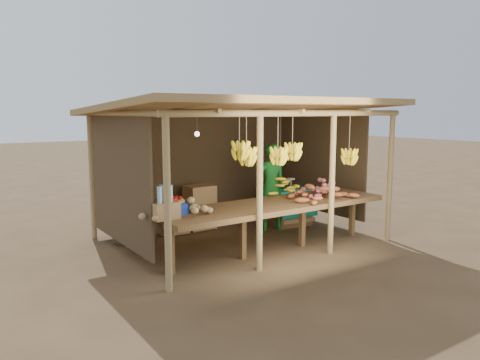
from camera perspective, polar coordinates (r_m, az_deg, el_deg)
ground at (r=8.30m, az=0.00°, el=-7.19°), size 60.00×60.00×0.00m
stall_structure at (r=7.93m, az=0.39°, el=6.04°), size 4.70×3.50×2.43m
counter at (r=7.39m, az=4.18°, el=-3.27°), size 3.90×1.05×0.80m
potato_heap at (r=6.48m, az=-8.19°, el=-2.77°), size 1.13×0.83×0.37m
sweet_potato_heap at (r=7.78m, az=9.93°, el=-0.98°), size 1.04×0.67×0.36m
onion_heap at (r=8.10m, az=10.14°, el=-0.62°), size 0.88×0.53×0.36m
banana_pile at (r=8.05m, az=5.40°, el=-0.63°), size 0.66×0.49×0.35m
tomato_basin at (r=6.69m, az=-8.11°, el=-3.19°), size 0.44×0.44×0.23m
bottle_box at (r=6.33m, az=-9.27°, el=-3.15°), size 0.38×0.31×0.45m
vendor at (r=8.77m, az=3.80°, el=-0.89°), size 0.66×0.49×1.64m
tarp_crate at (r=9.31m, az=5.99°, el=-3.05°), size 0.89×0.79×0.96m
carton_stack at (r=8.80m, az=-6.00°, el=-3.88°), size 1.11×0.44×0.83m
burlap_sacks at (r=8.22m, az=-12.73°, el=-5.82°), size 0.79×0.41×0.56m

